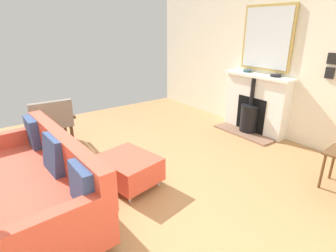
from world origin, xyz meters
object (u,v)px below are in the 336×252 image
object	(u,v)px
mantel_bowl_near	(247,71)
sofa	(36,183)
ottoman	(129,168)
mantel_bowl_far	(276,75)
armchair_accent	(51,119)
fireplace	(254,106)

from	to	relation	value
mantel_bowl_near	sofa	bearing A→B (deg)	6.54
sofa	ottoman	world-z (taller)	sofa
mantel_bowl_far	armchair_accent	xyz separation A→B (m)	(3.12, -1.76, -0.61)
sofa	fireplace	bearing A→B (deg)	-177.44
fireplace	ottoman	distance (m)	2.68
mantel_bowl_far	ottoman	xyz separation A→B (m)	(2.69, -0.06, -0.83)
fireplace	ottoman	size ratio (longest dim) A/B	1.62
fireplace	armchair_accent	bearing A→B (deg)	-25.23
sofa	mantel_bowl_near	bearing A→B (deg)	-173.46
mantel_bowl_near	armchair_accent	xyz separation A→B (m)	(3.12, -1.20, -0.61)
ottoman	mantel_bowl_near	bearing A→B (deg)	-169.25
sofa	armchair_accent	bearing A→B (deg)	-109.04
mantel_bowl_near	sofa	distance (m)	3.77
ottoman	fireplace	bearing A→B (deg)	-174.58
ottoman	mantel_bowl_far	bearing A→B (deg)	178.80
ottoman	armchair_accent	xyz separation A→B (m)	(0.43, -1.71, 0.22)
ottoman	sofa	bearing A→B (deg)	-5.15
fireplace	mantel_bowl_near	xyz separation A→B (m)	(-0.03, -0.26, 0.59)
mantel_bowl_far	ottoman	distance (m)	2.81
fireplace	armchair_accent	distance (m)	3.41
mantel_bowl_near	ottoman	distance (m)	2.86
mantel_bowl_near	sofa	world-z (taller)	mantel_bowl_near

